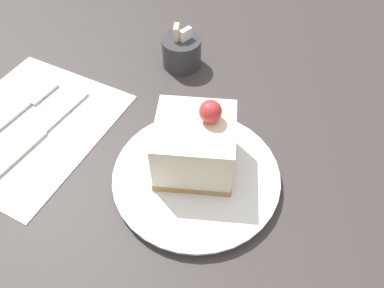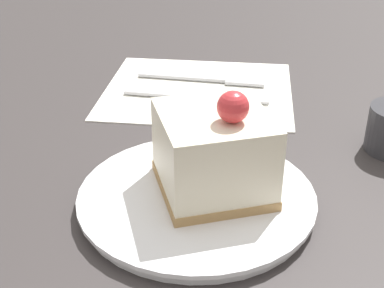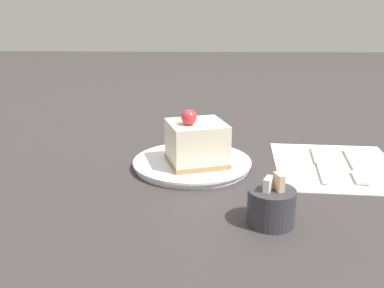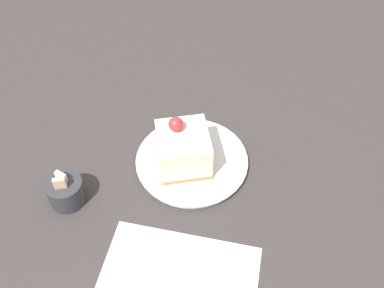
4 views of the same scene
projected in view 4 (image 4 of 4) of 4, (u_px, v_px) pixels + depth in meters
name	position (u px, v px, depth m)	size (l,w,h in m)	color
ground_plane	(174.00, 176.00, 0.78)	(4.00, 4.00, 0.00)	#383333
plate	(192.00, 161.00, 0.80)	(0.21, 0.21, 0.01)	white
cake_slice	(183.00, 148.00, 0.76)	(0.12, 0.12, 0.10)	#AD8451
knife	(189.00, 280.00, 0.65)	(0.04, 0.18, 0.00)	silver
sugar_bowl	(66.00, 191.00, 0.73)	(0.06, 0.06, 0.07)	#333338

